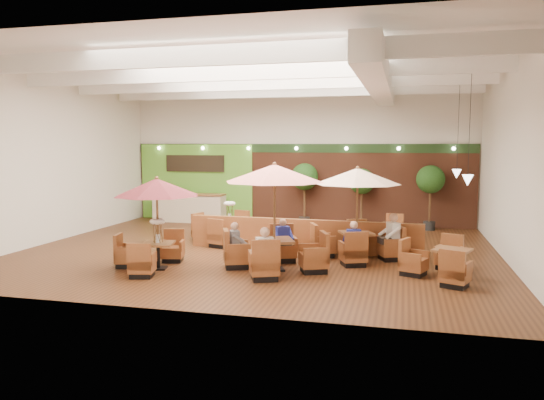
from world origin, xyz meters
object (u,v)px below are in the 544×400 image
(diner_1, at_px, (283,235))
(topiary_2, at_px, (430,182))
(topiary_1, at_px, (362,184))
(table_2, at_px, (357,196))
(table_3, at_px, (223,228))
(table_1, at_px, (274,197))
(table_5, at_px, (392,235))
(booth_divider, at_px, (302,235))
(diner_0, at_px, (264,248))
(topiary_0, at_px, (305,179))
(diner_3, at_px, (353,238))
(diner_2, at_px, (237,240))
(service_counter, at_px, (189,208))
(table_0, at_px, (155,203))
(diner_4, at_px, (391,232))
(table_4, at_px, (440,263))

(diner_1, bearing_deg, topiary_2, -151.98)
(topiary_1, distance_m, topiary_2, 2.53)
(table_2, relative_size, diner_1, 3.75)
(table_3, relative_size, diner_1, 3.55)
(table_1, distance_m, table_2, 2.70)
(table_5, relative_size, topiary_1, 1.08)
(booth_divider, bearing_deg, diner_0, -91.83)
(topiary_0, relative_size, diner_3, 3.30)
(diner_0, relative_size, diner_2, 1.10)
(table_2, relative_size, diner_0, 3.35)
(diner_3, bearing_deg, booth_divider, 122.14)
(service_counter, xyz_separation_m, table_0, (2.47, -8.00, 1.14))
(table_0, bearing_deg, booth_divider, 30.67)
(service_counter, relative_size, booth_divider, 0.42)
(booth_divider, relative_size, diner_1, 9.75)
(table_0, distance_m, diner_4, 6.44)
(service_counter, height_order, topiary_2, topiary_2)
(table_3, distance_m, diner_2, 3.84)
(table_2, bearing_deg, table_4, -59.81)
(diner_2, bearing_deg, table_5, 107.88)
(booth_divider, height_order, diner_1, diner_1)
(topiary_0, distance_m, topiary_1, 2.24)
(service_counter, relative_size, diner_4, 3.51)
(table_0, distance_m, table_4, 7.26)
(table_0, xyz_separation_m, topiary_2, (7.11, 8.20, 0.09))
(topiary_0, bearing_deg, table_3, -115.56)
(booth_divider, height_order, table_0, table_0)
(topiary_1, height_order, diner_3, topiary_1)
(table_5, bearing_deg, table_3, -162.47)
(service_counter, bearing_deg, table_4, -36.68)
(table_1, distance_m, diner_0, 1.50)
(diner_4, bearing_deg, table_5, -25.76)
(table_3, bearing_deg, table_5, 23.09)
(booth_divider, distance_m, diner_0, 3.52)
(diner_0, xyz_separation_m, diner_3, (1.91, 1.97, -0.02))
(booth_divider, distance_m, topiary_0, 5.36)
(topiary_1, xyz_separation_m, diner_2, (-2.60, -7.60, -0.97))
(table_1, relative_size, diner_2, 3.90)
(topiary_0, bearing_deg, table_2, -65.81)
(table_4, height_order, diner_4, diner_4)
(service_counter, bearing_deg, table_3, -53.91)
(table_5, distance_m, diner_3, 3.27)
(topiary_0, bearing_deg, diner_1, -84.41)
(service_counter, xyz_separation_m, topiary_2, (9.58, 0.20, 1.23))
(table_5, bearing_deg, diner_3, -95.42)
(topiary_0, xyz_separation_m, diner_1, (0.64, -6.58, -1.11))
(table_3, height_order, diner_3, table_3)
(table_3, distance_m, diner_1, 3.61)
(table_1, xyz_separation_m, topiary_2, (4.12, 7.60, -0.06))
(diner_3, bearing_deg, diner_2, -177.11)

